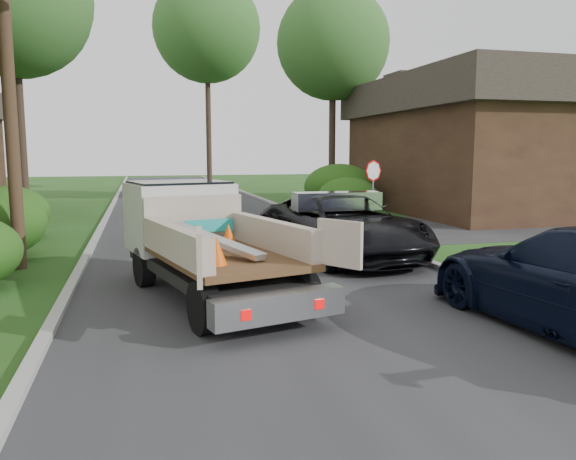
# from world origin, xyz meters

# --- Properties ---
(ground) EXTENTS (120.00, 120.00, 0.00)m
(ground) POSITION_xyz_m (0.00, 0.00, 0.00)
(ground) COLOR #254513
(ground) RESTS_ON ground
(road) EXTENTS (8.00, 90.00, 0.02)m
(road) POSITION_xyz_m (0.00, 10.00, 0.00)
(road) COLOR #28282B
(road) RESTS_ON ground
(side_street) EXTENTS (16.00, 7.00, 0.02)m
(side_street) POSITION_xyz_m (12.00, 9.00, 0.01)
(side_street) COLOR #28282B
(side_street) RESTS_ON ground
(curb_left) EXTENTS (0.20, 90.00, 0.12)m
(curb_left) POSITION_xyz_m (-4.10, 10.00, 0.06)
(curb_left) COLOR #9E9E99
(curb_left) RESTS_ON ground
(curb_right) EXTENTS (0.20, 90.00, 0.12)m
(curb_right) POSITION_xyz_m (4.10, 10.00, 0.06)
(curb_right) COLOR #9E9E99
(curb_right) RESTS_ON ground
(stop_sign) EXTENTS (0.71, 0.32, 2.48)m
(stop_sign) POSITION_xyz_m (5.20, 9.00, 1.78)
(stop_sign) COLOR slate
(stop_sign) RESTS_ON ground
(utility_pole) EXTENTS (2.42, 1.25, 10.00)m
(utility_pole) POSITION_xyz_m (-5.48, 4.98, 5.17)
(utility_pole) COLOR #382619
(utility_pole) RESTS_ON ground
(house_right) EXTENTS (9.72, 12.96, 6.20)m
(house_right) POSITION_xyz_m (13.00, 14.00, 3.16)
(house_right) COLOR #321E14
(house_right) RESTS_ON ground
(hedge_left_c) EXTENTS (2.60, 2.60, 1.70)m
(hedge_left_c) POSITION_xyz_m (-6.80, 10.00, 0.85)
(hedge_left_c) COLOR #174610
(hedge_left_c) RESTS_ON ground
(hedge_right_a) EXTENTS (2.60, 2.60, 1.70)m
(hedge_right_a) POSITION_xyz_m (5.80, 13.00, 0.85)
(hedge_right_a) COLOR #174610
(hedge_right_a) RESTS_ON ground
(hedge_right_b) EXTENTS (3.38, 3.38, 2.21)m
(hedge_right_b) POSITION_xyz_m (6.50, 16.00, 1.10)
(hedge_right_b) COLOR #174610
(hedge_right_b) RESTS_ON ground
(tree_right_far) EXTENTS (6.00, 6.00, 11.50)m
(tree_right_far) POSITION_xyz_m (7.50, 20.00, 8.48)
(tree_right_far) COLOR #2D2119
(tree_right_far) RESTS_ON ground
(tree_center_far) EXTENTS (7.20, 7.20, 14.60)m
(tree_center_far) POSITION_xyz_m (2.00, 30.00, 10.98)
(tree_center_far) COLOR #2D2119
(tree_center_far) RESTS_ON ground
(flatbed_truck) EXTENTS (3.61, 6.00, 2.13)m
(flatbed_truck) POSITION_xyz_m (-1.63, 1.85, 1.16)
(flatbed_truck) COLOR black
(flatbed_truck) RESTS_ON ground
(black_pickup) EXTENTS (3.51, 6.26, 1.65)m
(black_pickup) POSITION_xyz_m (2.40, 4.50, 0.83)
(black_pickup) COLOR black
(black_pickup) RESTS_ON ground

